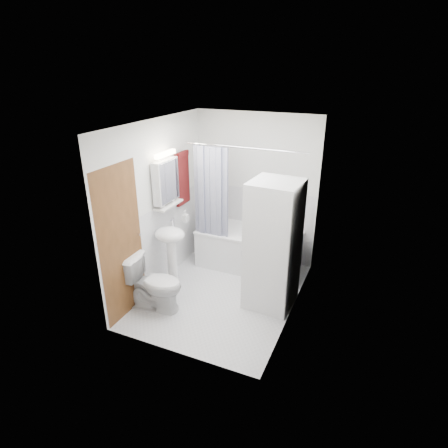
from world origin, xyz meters
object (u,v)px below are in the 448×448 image
at_px(bathtub, 249,247).
at_px(sink, 171,244).
at_px(washer_dryer, 273,246).
at_px(toilet, 154,284).

relative_size(bathtub, sink, 1.54).
distance_m(bathtub, washer_dryer, 1.17).
xyz_separation_m(sink, toilet, (0.05, -0.54, -0.33)).
bearing_deg(sink, bathtub, 52.05).
xyz_separation_m(bathtub, toilet, (-0.76, -1.58, 0.04)).
distance_m(bathtub, toilet, 1.75).
relative_size(sink, washer_dryer, 0.60).
height_order(washer_dryer, toilet, washer_dryer).
bearing_deg(washer_dryer, sink, -168.54).
bearing_deg(toilet, bathtub, -33.45).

